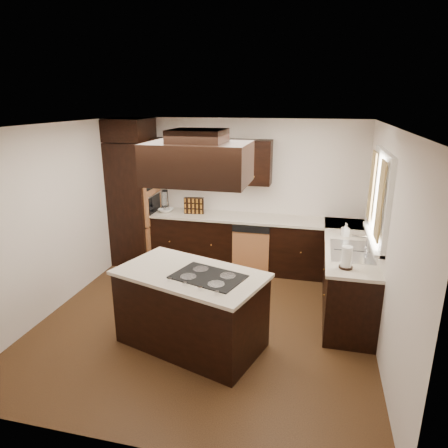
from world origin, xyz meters
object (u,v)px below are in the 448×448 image
at_px(oven_column, 134,203).
at_px(range_hood, 198,163).
at_px(island, 191,310).
at_px(spice_rack, 194,206).

distance_m(oven_column, range_hood, 3.13).
distance_m(island, spice_rack, 2.52).
xyz_separation_m(oven_column, island, (1.76, -2.26, -0.62)).
distance_m(oven_column, island, 2.93).
height_order(range_hood, spice_rack, range_hood).
relative_size(oven_column, spice_rack, 6.34).
distance_m(range_hood, spice_rack, 2.71).
height_order(oven_column, spice_rack, oven_column).
height_order(island, range_hood, range_hood).
relative_size(island, spice_rack, 4.81).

